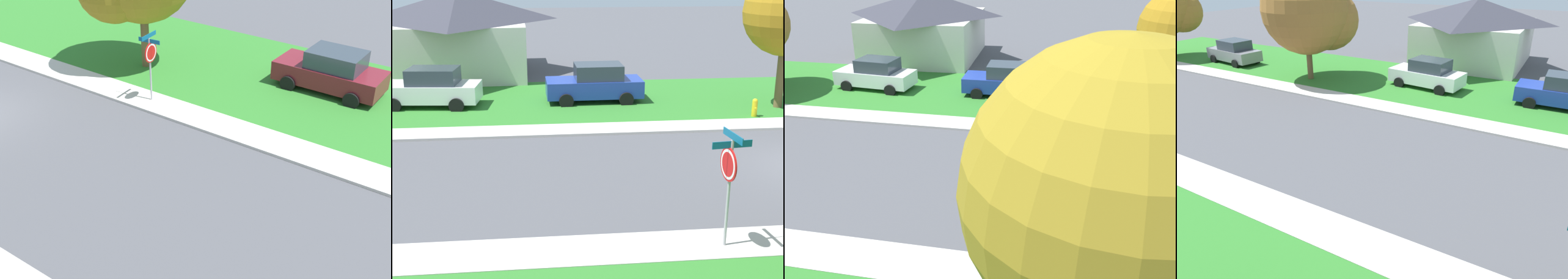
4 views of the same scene
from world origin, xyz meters
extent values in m
cube|color=beige|center=(-4.70, 12.00, 0.05)|extent=(1.40, 56.00, 0.10)
cube|color=#2D7528|center=(-9.40, 12.00, 0.04)|extent=(8.00, 56.00, 0.08)
cylinder|color=#9E9EA3|center=(-4.80, 4.69, 1.30)|extent=(0.07, 0.07, 2.60)
cylinder|color=red|center=(-4.81, 4.74, 2.05)|extent=(0.76, 0.11, 0.76)
cylinder|color=white|center=(-4.81, 4.75, 2.05)|extent=(0.67, 0.08, 0.67)
cylinder|color=red|center=(-4.81, 4.76, 2.05)|extent=(0.54, 0.06, 0.55)
cube|color=#0F5B84|center=(-4.80, 4.69, 2.69)|extent=(0.92, 0.12, 0.16)
cube|color=#0F5B84|center=(-4.80, 4.69, 2.50)|extent=(0.12, 0.92, 0.16)
cube|color=maroon|center=(-9.67, 9.88, 0.70)|extent=(1.81, 4.30, 0.76)
cube|color=#2D3842|center=(-9.67, 10.08, 1.42)|extent=(1.61, 2.10, 0.68)
cylinder|color=black|center=(-8.77, 8.55, 0.32)|extent=(0.24, 0.64, 0.64)
cylinder|color=black|center=(-10.57, 8.55, 0.32)|extent=(0.24, 0.64, 0.64)
cylinder|color=black|center=(-8.76, 11.21, 0.32)|extent=(0.24, 0.64, 0.64)
cylinder|color=black|center=(-10.56, 11.22, 0.32)|extent=(0.24, 0.64, 0.64)
cylinder|color=brown|center=(-7.33, 2.31, 1.38)|extent=(0.36, 0.36, 2.76)
camera|label=1|loc=(9.67, 17.03, 9.53)|focal=49.82mm
camera|label=2|loc=(-15.98, 8.96, 6.33)|focal=52.29mm
camera|label=3|loc=(-12.78, 3.18, 7.51)|focal=39.21mm
camera|label=4|loc=(-10.91, 5.56, 6.57)|focal=33.31mm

